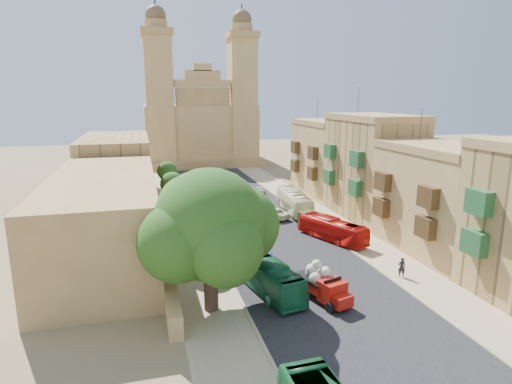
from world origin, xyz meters
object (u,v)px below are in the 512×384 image
street_tree_b (180,203)px  red_truck (322,284)px  street_tree_a (191,234)px  street_tree_d (167,171)px  car_dkblue (202,194)px  car_cream (273,213)px  pedestrian_c (361,240)px  church (200,124)px  pedestrian_a (402,267)px  bus_green_north (265,274)px  car_blue_a (266,256)px  car_white_b (257,190)px  ficus_tree (211,228)px  bus_cream_east (294,201)px  olive_pickup (318,223)px  street_tree_c (172,184)px  car_white_a (224,219)px  bus_red_east (332,230)px

street_tree_b → red_truck: size_ratio=0.97×
street_tree_a → red_truck: street_tree_a is taller
street_tree_d → car_dkblue: 8.97m
car_cream → pedestrian_c: size_ratio=2.98×
church → pedestrian_a: (8.22, -73.09, -8.58)m
bus_green_north → car_blue_a: (1.89, 6.23, -0.85)m
car_cream → street_tree_d: bearing=-79.4°
street_tree_b → car_dkblue: bearing=73.7°
street_tree_a → pedestrian_c: (18.41, 1.46, -2.77)m
street_tree_a → street_tree_b: size_ratio=0.98×
car_white_b → pedestrian_c: (3.68, -29.13, 0.31)m
street_tree_d → ficus_tree: bearing=-89.2°
car_dkblue → bus_cream_east: bearing=-50.1°
church → bus_green_north: size_ratio=3.61×
olive_pickup → street_tree_c: bearing=136.2°
street_tree_b → pedestrian_c: 21.40m
street_tree_b → car_white_b: size_ratio=1.71×
car_dkblue → car_white_a: bearing=-91.7°
bus_green_north → car_white_b: bus_green_north is taller
ficus_tree → bus_green_north: bearing=24.5°
car_white_a → pedestrian_c: pedestrian_c is taller
car_dkblue → car_white_b: 9.84m
church → car_cream: 52.35m
street_tree_b → bus_cream_east: street_tree_b is taller
church → red_truck: 75.79m
bus_red_east → street_tree_c: bearing=-71.6°
car_blue_a → pedestrian_c: size_ratio=1.87×
bus_green_north → red_truck: bearing=-48.3°
red_truck → olive_pickup: (6.89, 17.08, -0.40)m
ficus_tree → street_tree_b: 20.21m
car_dkblue → pedestrian_c: 30.72m
car_dkblue → pedestrian_c: bearing=-68.6°
street_tree_b → street_tree_d: 24.00m
church → street_tree_b: (-10.00, -54.61, -5.82)m
street_tree_b → car_white_b: (14.73, 18.59, -3.14)m
car_blue_a → car_white_a: (-1.68, 13.73, 0.09)m
car_blue_a → bus_cream_east: bearing=55.1°
street_tree_a → street_tree_d: 36.00m
street_tree_d → car_blue_a: size_ratio=1.62×
bus_cream_east → car_white_a: bus_cream_east is taller
bus_cream_east → street_tree_a: bearing=51.0°
bus_cream_east → pedestrian_c: bus_cream_east is taller
street_tree_b → olive_pickup: bearing=-12.6°
street_tree_b → pedestrian_a: bearing=-45.4°
street_tree_c → pedestrian_c: street_tree_c is taller
street_tree_a → red_truck: (9.42, -8.74, -2.25)m
street_tree_b → car_cream: (12.61, 3.08, -2.98)m
car_white_b → ficus_tree: bearing=45.4°
street_tree_c → car_cream: street_tree_c is taller
church → ficus_tree: (-9.40, -74.61, -2.96)m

